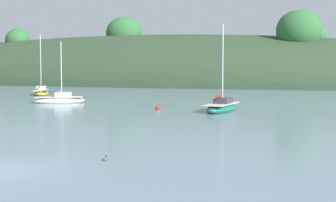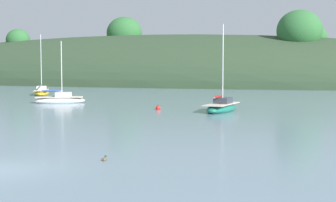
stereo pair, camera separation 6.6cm
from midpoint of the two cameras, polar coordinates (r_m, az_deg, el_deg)
The scene contains 6 objects.
far_shoreline_hill at distance 101.18m, azimuth -2.54°, elevation 2.06°, with size 150.00×36.00×23.74m.
sailboat_teal_outer at distance 65.99m, azimuth -14.35°, elevation 0.99°, with size 4.34×5.66×7.98m.
sailboat_navy_dinghy at distance 51.94m, azimuth -12.34°, elevation 0.16°, with size 5.41×3.99×6.50m.
sailboat_yellow_far at distance 41.79m, azimuth 6.25°, elevation -0.72°, with size 2.41×5.62×7.49m.
mooring_buoy_inner at distance 43.20m, azimuth -1.12°, elevation -0.84°, with size 0.44×0.44×0.54m.
duck_lone_left at distance 20.65m, azimuth -7.23°, elevation -6.67°, with size 0.23×0.43×0.24m.
Camera 2 is at (11.91, -15.10, 3.95)m, focal length 52.86 mm.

